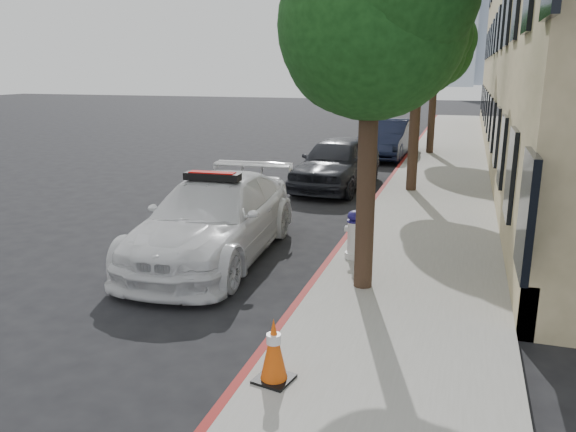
% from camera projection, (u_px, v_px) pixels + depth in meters
% --- Properties ---
extents(ground, '(120.00, 120.00, 0.00)m').
position_uv_depth(ground, '(245.00, 243.00, 12.00)').
color(ground, black).
rests_on(ground, ground).
extents(sidewalk, '(3.20, 50.00, 0.15)m').
position_uv_depth(sidewalk, '(442.00, 171.00, 20.15)').
color(sidewalk, gray).
rests_on(sidewalk, ground).
extents(curb_strip, '(0.12, 50.00, 0.15)m').
position_uv_depth(curb_strip, '(398.00, 168.00, 20.60)').
color(curb_strip, maroon).
rests_on(curb_strip, ground).
extents(tree_near, '(2.92, 2.82, 5.62)m').
position_uv_depth(tree_near, '(374.00, 23.00, 8.20)').
color(tree_near, black).
rests_on(tree_near, sidewalk).
extents(tree_mid, '(2.77, 2.64, 5.43)m').
position_uv_depth(tree_mid, '(420.00, 49.00, 15.61)').
color(tree_mid, black).
rests_on(tree_mid, sidewalk).
extents(tree_far, '(3.10, 3.00, 5.81)m').
position_uv_depth(tree_far, '(437.00, 50.00, 22.93)').
color(tree_far, black).
rests_on(tree_far, sidewalk).
extents(police_car, '(2.48, 5.50, 1.71)m').
position_uv_depth(police_car, '(214.00, 219.00, 10.96)').
color(police_car, white).
rests_on(police_car, ground).
extents(parked_car_mid, '(2.28, 4.86, 1.61)m').
position_uv_depth(parked_car_mid, '(337.00, 162.00, 17.42)').
color(parked_car_mid, '#202229').
rests_on(parked_car_mid, ground).
extents(parked_car_far, '(1.88, 4.88, 1.59)m').
position_uv_depth(parked_car_far, '(387.00, 139.00, 23.44)').
color(parked_car_far, black).
rests_on(parked_car_far, ground).
extents(fire_hydrant, '(0.39, 0.36, 0.92)m').
position_uv_depth(fire_hydrant, '(355.00, 235.00, 10.53)').
color(fire_hydrant, silver).
rests_on(fire_hydrant, sidewalk).
extents(traffic_cone, '(0.47, 0.47, 0.77)m').
position_uv_depth(traffic_cone, '(274.00, 350.00, 6.36)').
color(traffic_cone, black).
rests_on(traffic_cone, sidewalk).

